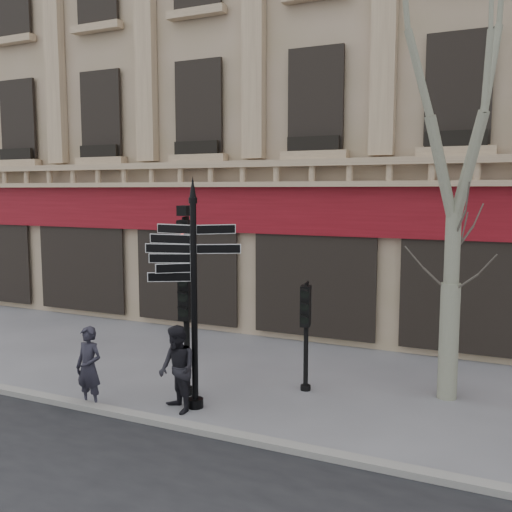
# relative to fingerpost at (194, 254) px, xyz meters

# --- Properties ---
(ground) EXTENTS (80.00, 80.00, 0.00)m
(ground) POSITION_rel_fingerpost_xyz_m (0.54, 0.43, -2.95)
(ground) COLOR slate
(ground) RESTS_ON ground
(kerb) EXTENTS (80.00, 0.25, 0.12)m
(kerb) POSITION_rel_fingerpost_xyz_m (0.54, -0.97, -2.89)
(kerb) COLOR gray
(kerb) RESTS_ON ground
(building) EXTENTS (28.00, 15.52, 18.00)m
(building) POSITION_rel_fingerpost_xyz_m (0.54, 12.92, 6.03)
(building) COLOR tan
(building) RESTS_ON ground
(fingerpost) EXTENTS (2.33, 2.33, 4.40)m
(fingerpost) POSITION_rel_fingerpost_xyz_m (0.00, 0.00, 0.00)
(fingerpost) COLOR black
(fingerpost) RESTS_ON ground
(traffic_signal_main) EXTENTS (0.50, 0.42, 3.84)m
(traffic_signal_main) POSITION_rel_fingerpost_xyz_m (-0.51, 0.55, -0.53)
(traffic_signal_main) COLOR black
(traffic_signal_main) RESTS_ON ground
(traffic_signal_secondary) EXTENTS (0.41, 0.33, 2.21)m
(traffic_signal_secondary) POSITION_rel_fingerpost_xyz_m (1.60, 1.78, -1.41)
(traffic_signal_secondary) COLOR black
(traffic_signal_secondary) RESTS_ON ground
(plane_tree) EXTENTS (3.39, 3.39, 9.00)m
(plane_tree) POSITION_rel_fingerpost_xyz_m (4.32, 2.55, 3.36)
(plane_tree) COLOR gray
(plane_tree) RESTS_ON ground
(pedestrian_a) EXTENTS (0.59, 0.40, 1.58)m
(pedestrian_a) POSITION_rel_fingerpost_xyz_m (-1.82, -0.87, -2.16)
(pedestrian_a) COLOR #21202B
(pedestrian_a) RESTS_ON ground
(pedestrian_b) EXTENTS (1.01, 0.96, 1.64)m
(pedestrian_b) POSITION_rel_fingerpost_xyz_m (-0.20, -0.31, -2.14)
(pedestrian_b) COLOR black
(pedestrian_b) RESTS_ON ground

